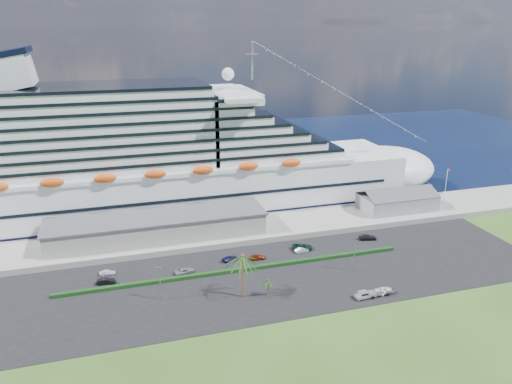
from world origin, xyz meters
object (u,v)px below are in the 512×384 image
object	(u,v)px
parked_car_3	(230,258)
pickup_truck	(365,294)
cruise_ship	(158,163)
boat_trailer	(385,290)

from	to	relation	value
parked_car_3	pickup_truck	xyz separation A→B (m)	(24.80, -27.07, 0.30)
cruise_ship	boat_trailer	distance (m)	82.23
pickup_truck	boat_trailer	distance (m)	5.11
cruise_ship	pickup_truck	distance (m)	79.92
parked_car_3	cruise_ship	bearing A→B (deg)	-4.81
parked_car_3	boat_trailer	bearing A→B (deg)	-154.20
pickup_truck	boat_trailer	bearing A→B (deg)	2.78
parked_car_3	pickup_truck	distance (m)	36.71
parked_car_3	pickup_truck	bearing A→B (deg)	-159.82
cruise_ship	pickup_truck	size ratio (longest dim) A/B	37.89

